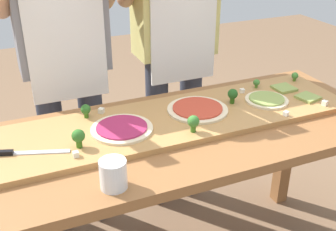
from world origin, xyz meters
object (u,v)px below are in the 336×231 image
at_px(cheese_crumble_e, 242,91).
at_px(cook_right, 175,35).
at_px(pizza_whole_tomato_red, 198,109).
at_px(cheese_crumble_d, 325,103).
at_px(pizza_slice_near_left, 284,88).
at_px(broccoli_floret_front_mid, 256,83).
at_px(pizza_whole_beet_magenta, 122,128).
at_px(cheese_crumble_a, 76,154).
at_px(broccoli_floret_back_mid, 193,122).
at_px(broccoli_floret_back_left, 78,137).
at_px(broccoli_floret_front_left, 86,110).
at_px(cook_left, 63,49).
at_px(broccoli_floret_center_left, 233,95).
at_px(cheese_crumble_b, 101,111).
at_px(cheese_crumble_c, 286,114).
at_px(pizza_whole_pesto_green, 267,100).
at_px(broccoli_floret_center_right, 295,76).
at_px(flour_cup, 113,176).
at_px(pizza_slice_center, 308,97).
at_px(prep_table, 176,155).
at_px(chefs_knife, 13,153).

relative_size(cheese_crumble_e, cook_right, 0.01).
height_order(pizza_whole_tomato_red, cheese_crumble_d, cheese_crumble_d).
bearing_deg(pizza_slice_near_left, broccoli_floret_front_mid, 147.54).
height_order(pizza_whole_beet_magenta, cheese_crumble_a, cheese_crumble_a).
xyz_separation_m(broccoli_floret_back_mid, broccoli_floret_back_left, (-0.42, 0.06, 0.00)).
bearing_deg(broccoli_floret_front_left, pizza_slice_near_left, -5.14).
relative_size(broccoli_floret_back_left, cook_left, 0.04).
distance_m(pizza_whole_tomato_red, broccoli_floret_back_mid, 0.18).
relative_size(broccoli_floret_front_left, broccoli_floret_center_left, 0.87).
bearing_deg(cheese_crumble_b, cheese_crumble_c, -25.23).
bearing_deg(broccoli_floret_back_left, broccoli_floret_front_left, 70.46).
xyz_separation_m(pizza_whole_pesto_green, cheese_crumble_c, (-0.01, -0.15, 0.00)).
distance_m(broccoli_floret_center_right, broccoli_floret_center_left, 0.42).
bearing_deg(broccoli_floret_center_right, pizza_whole_pesto_green, -151.44).
xyz_separation_m(cheese_crumble_b, flour_cup, (-0.09, -0.47, 0.01)).
relative_size(pizza_slice_center, flour_cup, 0.90).
distance_m(broccoli_floret_center_right, broccoli_floret_front_left, 1.02).
bearing_deg(broccoli_floret_center_right, prep_table, -165.40).
bearing_deg(pizza_whole_tomato_red, broccoli_floret_center_left, 2.40).
relative_size(chefs_knife, flour_cup, 3.06).
relative_size(broccoli_floret_center_right, cheese_crumble_a, 2.20).
height_order(broccoli_floret_front_left, cheese_crumble_e, broccoli_floret_front_left).
relative_size(prep_table, cheese_crumble_a, 89.98).
relative_size(broccoli_floret_front_left, cook_right, 0.03).
bearing_deg(broccoli_floret_center_right, pizza_slice_center, -112.29).
xyz_separation_m(broccoli_floret_back_mid, broccoli_floret_center_left, (0.27, 0.16, -0.00)).
height_order(pizza_whole_beet_magenta, cook_right, cook_right).
bearing_deg(cheese_crumble_a, cook_right, 44.25).
distance_m(chefs_knife, broccoli_floret_front_mid, 1.11).
relative_size(chefs_knife, broccoli_floret_center_left, 4.49).
bearing_deg(pizza_whole_pesto_green, cheese_crumble_d, -33.17).
height_order(prep_table, pizza_slice_near_left, pizza_slice_near_left).
distance_m(broccoli_floret_back_mid, cook_right, 0.69).
height_order(pizza_whole_tomato_red, cheese_crumble_b, cheese_crumble_b).
xyz_separation_m(chefs_knife, broccoli_floret_front_mid, (1.10, 0.16, 0.02)).
height_order(pizza_slice_center, cook_right, cook_right).
xyz_separation_m(cheese_crumble_b, cheese_crumble_e, (0.64, -0.05, -0.00)).
bearing_deg(cheese_crumble_d, cook_right, 121.67).
distance_m(prep_table, broccoli_floret_back_left, 0.42).
bearing_deg(broccoli_floret_front_mid, pizza_whole_pesto_green, -106.69).
xyz_separation_m(cheese_crumble_d, cook_left, (-0.96, 0.66, 0.17)).
xyz_separation_m(pizza_slice_near_left, cook_left, (-0.91, 0.45, 0.17)).
distance_m(cheese_crumble_b, cheese_crumble_c, 0.75).
bearing_deg(pizza_whole_beet_magenta, broccoli_floret_center_right, 8.72).
distance_m(broccoli_floret_front_mid, cheese_crumble_d, 0.32).
bearing_deg(pizza_whole_pesto_green, cheese_crumble_c, -93.95).
height_order(prep_table, pizza_whole_tomato_red, pizza_whole_tomato_red).
distance_m(cheese_crumble_a, cheese_crumble_b, 0.33).
bearing_deg(pizza_slice_center, cheese_crumble_a, -176.34).
relative_size(prep_table, broccoli_floret_back_left, 24.84).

